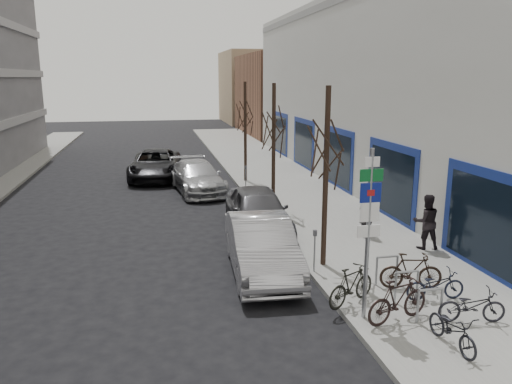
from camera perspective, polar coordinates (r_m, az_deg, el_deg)
name	(u,v)px	position (r m, az deg, el deg)	size (l,w,h in m)	color
ground	(265,333)	(11.87, 1.06, -15.82)	(120.00, 120.00, 0.00)	black
sidewalk_east	(315,209)	(22.00, 6.78, -2.00)	(5.00, 70.00, 0.15)	slate
commercial_building	(490,90)	(32.51, 25.22, 10.48)	(20.00, 32.00, 10.00)	#B7B7B2
brick_building_far	(303,95)	(52.46, 5.41, 11.01)	(12.00, 14.00, 8.00)	brown
tan_building_far	(274,87)	(67.05, 2.02, 11.90)	(13.00, 12.00, 9.00)	#937A5B
highway_sign_pole	(369,224)	(11.64, 12.74, -3.62)	(0.55, 0.10, 4.20)	gray
bike_rack	(407,283)	(13.36, 16.83, -9.88)	(0.66, 2.26, 0.83)	gray
tree_near	(327,135)	(14.59, 8.12, 6.48)	(1.80, 1.80, 5.50)	black
tree_mid	(274,118)	(20.80, 2.05, 8.50)	(1.80, 1.80, 5.50)	black
tree_far	(245,108)	(27.15, -1.24, 9.54)	(1.80, 1.80, 5.50)	black
meter_front	(315,247)	(14.69, 6.72, -6.21)	(0.10, 0.08, 1.27)	gray
meter_mid	(271,202)	(19.77, 1.73, -1.11)	(0.10, 0.08, 1.27)	gray
meter_back	(246,176)	(25.02, -1.18, 1.89)	(0.10, 0.08, 1.27)	gray
bike_near_left	(453,326)	(11.59, 21.57, -14.09)	(0.47, 1.55, 0.95)	black
bike_near_right	(398,300)	(12.26, 15.92, -11.75)	(0.53, 1.79, 1.09)	black
bike_mid_curb	(436,282)	(13.70, 19.83, -9.69)	(0.46, 1.54, 0.94)	black
bike_mid_inner	(351,285)	(12.88, 10.84, -10.39)	(0.50, 1.68, 1.02)	black
bike_far_curb	(472,303)	(12.83, 23.47, -11.56)	(0.47, 1.55, 0.95)	black
bike_far_inner	(411,271)	(14.15, 17.30, -8.59)	(0.50, 1.69, 1.03)	black
parked_car_front	(261,246)	(14.87, 0.63, -6.20)	(1.77, 5.08, 1.67)	#B0AFB5
parked_car_mid	(258,210)	(18.67, 0.21, -2.13)	(2.03, 5.05, 1.72)	#46464B
parked_car_back	(197,177)	(25.54, -6.71, 1.72)	(2.19, 5.39, 1.56)	#A0A0A5
lane_car	(155,164)	(29.39, -11.42, 3.12)	(2.75, 5.96, 1.66)	black
pedestrian_near	(366,215)	(18.28, 12.47, -2.54)	(0.57, 0.37, 1.56)	black
pedestrian_far	(426,221)	(17.42, 18.86, -3.18)	(0.69, 0.47, 1.87)	black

